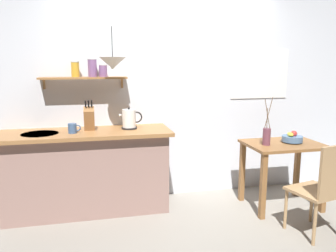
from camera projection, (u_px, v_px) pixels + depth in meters
The scene contains 12 objects.
ground_plane at pixel (182, 214), 3.73m from camera, with size 14.00×14.00×0.00m, color gray.
back_wall at pixel (185, 87), 4.15m from camera, with size 6.80×0.11×2.70m.
kitchen_counter at pixel (87, 171), 3.73m from camera, with size 1.83×0.63×0.92m.
wall_shelf at pixel (87, 74), 3.71m from camera, with size 0.95×0.20×0.33m.
dining_table at pixel (283, 156), 3.84m from camera, with size 0.84×0.61×0.75m.
dining_chair_near at pixel (323, 186), 3.16m from camera, with size 0.50×0.50×0.93m.
fruit_bowl at pixel (292, 138), 3.83m from camera, with size 0.23×0.23×0.14m.
twig_vase at pixel (267, 136), 3.70m from camera, with size 0.10×0.09×0.53m.
electric_kettle at pixel (129, 119), 3.76m from camera, with size 0.26×0.17×0.24m.
knife_block at pixel (89, 118), 3.68m from camera, with size 0.11×0.21×0.33m.
coffee_mug_by_sink at pixel (73, 128), 3.53m from camera, with size 0.13×0.09×0.10m.
pendant_lamp at pixel (113, 63), 3.44m from camera, with size 0.28×0.28×0.42m.
Camera 1 is at (-0.93, -3.37, 1.64)m, focal length 36.08 mm.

